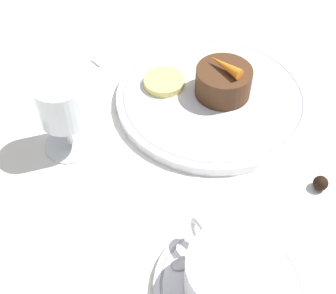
% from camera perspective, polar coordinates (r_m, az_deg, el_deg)
% --- Properties ---
extents(ground_plane, '(3.00, 3.00, 0.00)m').
position_cam_1_polar(ground_plane, '(0.65, 4.35, 3.87)').
color(ground_plane, white).
extents(dinner_plate, '(0.27, 0.27, 0.01)m').
position_cam_1_polar(dinner_plate, '(0.67, 5.46, 6.02)').
color(dinner_plate, white).
rests_on(dinner_plate, ground_plane).
extents(saucer, '(0.16, 0.16, 0.01)m').
position_cam_1_polar(saucer, '(0.50, 7.65, -16.58)').
color(saucer, white).
rests_on(saucer, ground_plane).
extents(coffee_cup, '(0.12, 0.10, 0.05)m').
position_cam_1_polar(coffee_cup, '(0.47, 7.97, -15.35)').
color(coffee_cup, white).
rests_on(coffee_cup, saucer).
extents(spoon, '(0.02, 0.12, 0.00)m').
position_cam_1_polar(spoon, '(0.51, 5.08, -12.31)').
color(spoon, silver).
rests_on(spoon, saucer).
extents(wine_glass, '(0.07, 0.07, 0.10)m').
position_cam_1_polar(wine_glass, '(0.58, -12.72, 4.67)').
color(wine_glass, silver).
rests_on(wine_glass, ground_plane).
extents(fork, '(0.05, 0.19, 0.01)m').
position_cam_1_polar(fork, '(0.78, -4.59, 12.43)').
color(fork, silver).
rests_on(fork, ground_plane).
extents(dessert_cake, '(0.08, 0.08, 0.04)m').
position_cam_1_polar(dessert_cake, '(0.66, 6.76, 7.91)').
color(dessert_cake, '#4C2D19').
rests_on(dessert_cake, dinner_plate).
extents(carrot_garnish, '(0.05, 0.03, 0.02)m').
position_cam_1_polar(carrot_garnish, '(0.64, 6.98, 9.81)').
color(carrot_garnish, orange).
rests_on(carrot_garnish, dessert_cake).
extents(pineapple_slice, '(0.06, 0.06, 0.01)m').
position_cam_1_polar(pineapple_slice, '(0.68, -0.47, 7.95)').
color(pineapple_slice, '#EFE075').
rests_on(pineapple_slice, dinner_plate).
extents(chocolate_truffle, '(0.02, 0.02, 0.02)m').
position_cam_1_polar(chocolate_truffle, '(0.59, 18.11, -4.21)').
color(chocolate_truffle, black).
rests_on(chocolate_truffle, ground_plane).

